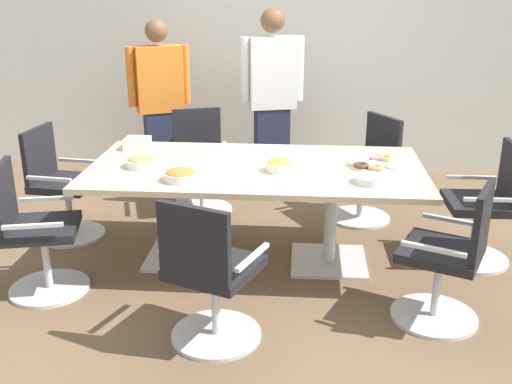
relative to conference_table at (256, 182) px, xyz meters
The scene contains 18 objects.
ground_plane 0.63m from the conference_table, ahead, with size 10.00×10.00×0.01m, color brown.
back_wall 2.52m from the conference_table, 90.00° to the left, with size 8.00×0.10×2.80m, color silver.
conference_table is the anchor object (origin of this frame).
office_chair_0 1.46m from the conference_table, 31.23° to the right, with size 0.71×0.71×0.91m.
office_chair_1 1.71m from the conference_table, ahead, with size 0.55×0.55×0.91m.
office_chair_2 1.31m from the conference_table, 45.99° to the left, with size 0.75×0.75×0.91m.
office_chair_3 1.21m from the conference_table, 119.72° to the left, with size 0.68×0.68×0.91m.
office_chair_4 1.67m from the conference_table, 168.34° to the left, with size 0.60×0.60×0.91m.
office_chair_5 1.56m from the conference_table, 157.70° to the right, with size 0.65×0.65×0.91m.
office_chair_6 1.13m from the conference_table, 99.02° to the right, with size 0.70×0.70×0.91m.
person_standing_0 1.92m from the conference_table, 123.97° to the left, with size 0.59×0.38×1.66m.
person_standing_1 1.62m from the conference_table, 89.08° to the left, with size 0.61×0.33×1.77m.
snack_bowl_chips_yellow 0.27m from the conference_table, 32.72° to the right, with size 0.18×0.18×0.10m.
snack_bowl_cookies 0.84m from the conference_table, behind, with size 0.22×0.22×0.08m.
snack_bowl_pretzels 0.62m from the conference_table, 142.54° to the right, with size 0.23×0.23×0.08m.
donut_platter 0.87m from the conference_table, ahead, with size 0.38×0.38×0.04m.
plate_stack 0.86m from the conference_table, 21.58° to the right, with size 0.22×0.22×0.05m.
napkin_pile 1.06m from the conference_table, 158.72° to the left, with size 0.19×0.19×0.09m, color white.
Camera 1 is at (0.33, -4.11, 2.04)m, focal length 42.04 mm.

